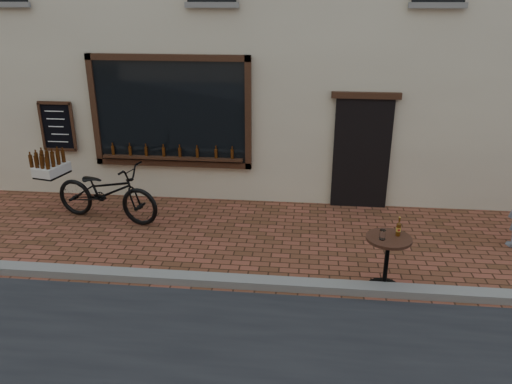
# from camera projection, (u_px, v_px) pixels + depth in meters

# --- Properties ---
(ground) EXTENTS (90.00, 90.00, 0.00)m
(ground) POSITION_uv_depth(u_px,v_px,m) (243.00, 293.00, 7.20)
(ground) COLOR #542E1B
(ground) RESTS_ON ground
(kerb) EXTENTS (90.00, 0.25, 0.12)m
(kerb) POSITION_uv_depth(u_px,v_px,m) (245.00, 282.00, 7.36)
(kerb) COLOR slate
(kerb) RESTS_ON ground
(cargo_bicycle) EXTENTS (2.62, 1.21, 1.21)m
(cargo_bicycle) POSITION_uv_depth(u_px,v_px,m) (104.00, 191.00, 9.39)
(cargo_bicycle) COLOR black
(cargo_bicycle) RESTS_ON ground
(bistro_table) EXTENTS (0.65, 0.65, 1.11)m
(bistro_table) POSITION_uv_depth(u_px,v_px,m) (388.00, 252.00, 7.10)
(bistro_table) COLOR black
(bistro_table) RESTS_ON ground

